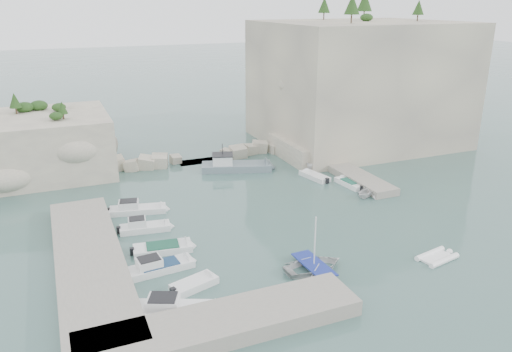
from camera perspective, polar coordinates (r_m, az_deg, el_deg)
name	(u,v)px	position (r m, az deg, el deg)	size (l,w,h in m)	color
ground	(281,227)	(46.31, 2.89, -5.79)	(400.00, 400.00, 0.00)	#446660
cliff_east	(358,83)	(74.28, 11.55, 10.37)	(26.00, 22.00, 17.00)	beige
cliff_terrace	(311,148)	(66.51, 6.35, 3.20)	(8.00, 10.00, 2.50)	beige
outcrop_west	(39,145)	(64.77, -23.51, 3.30)	(16.00, 14.00, 7.00)	beige
quay_west	(90,261)	(41.41, -18.49, -9.24)	(5.00, 24.00, 1.10)	#9E9689
quay_south	(223,323)	(32.73, -3.76, -16.46)	(18.00, 4.00, 1.10)	#9E9689
ledge_east	(347,172)	(60.50, 10.38, 0.49)	(3.00, 16.00, 0.80)	#9E9689
breakwater	(201,156)	(64.99, -6.29, 2.30)	(28.00, 3.00, 1.40)	beige
motorboat_a	(138,212)	(50.60, -13.34, -4.06)	(5.97, 1.78, 1.40)	silver
motorboat_b	(145,230)	(46.59, -12.53, -6.10)	(4.90, 1.60, 1.40)	silver
motorboat_c	(163,251)	(42.68, -10.59, -8.44)	(5.25, 1.91, 0.70)	white
motorboat_d	(160,271)	(39.90, -10.91, -10.58)	(5.76, 1.71, 1.40)	silver
motorboat_e	(194,287)	(37.45, -7.06, -12.50)	(3.75, 1.53, 0.70)	white
motorboat_f	(177,314)	(34.84, -8.98, -15.31)	(6.49, 1.93, 1.40)	white
rowboat	(314,270)	(39.54, 6.61, -10.62)	(3.44, 4.81, 1.00)	silver
inflatable_dinghy	(437,259)	(43.32, 19.95, -8.92)	(3.57, 1.73, 0.44)	white
tender_east_a	(366,197)	(54.26, 12.43, -2.35)	(2.47, 2.86, 1.51)	white
tender_east_b	(350,186)	(57.14, 10.67, -1.10)	(4.30, 1.46, 0.70)	white
tender_east_c	(315,178)	(58.85, 6.70, -0.28)	(4.50, 1.46, 0.70)	silver
tender_east_d	(320,170)	(61.89, 7.32, 0.69)	(1.46, 3.88, 1.50)	white
work_boat	(237,170)	(61.37, -2.23, 0.68)	(9.29, 2.74, 2.20)	slate
rowboat_mast	(315,240)	(38.32, 6.76, -7.25)	(0.10, 0.10, 4.20)	white
vegetation	(324,14)	(71.87, 7.83, 17.84)	(53.48, 13.88, 13.40)	#1E4219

